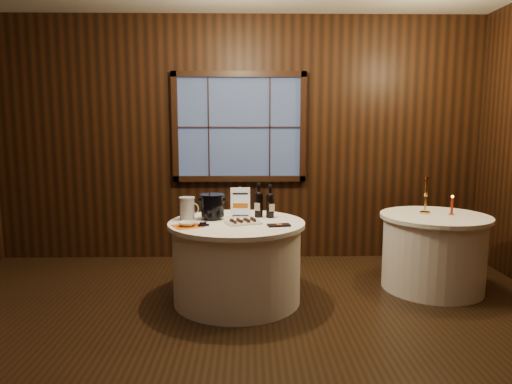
{
  "coord_description": "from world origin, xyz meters",
  "views": [
    {
      "loc": [
        0.11,
        -3.2,
        1.64
      ],
      "look_at": [
        0.18,
        0.9,
        1.06
      ],
      "focal_mm": 32.0,
      "sensor_mm": 36.0,
      "label": 1
    }
  ],
  "objects_px": {
    "sign_stand": "(240,207)",
    "cracker_bowl": "(187,224)",
    "grape_bunch": "(203,224)",
    "port_bottle_left": "(259,202)",
    "brass_candlestick": "(426,200)",
    "ice_bucket": "(213,206)",
    "port_bottle_right": "(270,203)",
    "chocolate_plate": "(243,222)",
    "glass_pitcher": "(187,208)",
    "chocolate_box": "(279,225)",
    "main_table": "(237,261)",
    "side_table": "(433,252)",
    "red_candle": "(452,207)"
  },
  "relations": [
    {
      "from": "sign_stand",
      "to": "cracker_bowl",
      "type": "xyz_separation_m",
      "value": [
        -0.47,
        -0.42,
        -0.08
      ]
    },
    {
      "from": "cracker_bowl",
      "to": "grape_bunch",
      "type": "bearing_deg",
      "value": -3.73
    },
    {
      "from": "sign_stand",
      "to": "port_bottle_left",
      "type": "bearing_deg",
      "value": 0.09
    },
    {
      "from": "sign_stand",
      "to": "brass_candlestick",
      "type": "distance_m",
      "value": 1.9
    },
    {
      "from": "ice_bucket",
      "to": "cracker_bowl",
      "type": "xyz_separation_m",
      "value": [
        -0.2,
        -0.32,
        -0.11
      ]
    },
    {
      "from": "port_bottle_right",
      "to": "chocolate_plate",
      "type": "bearing_deg",
      "value": -156.97
    },
    {
      "from": "port_bottle_right",
      "to": "brass_candlestick",
      "type": "height_order",
      "value": "brass_candlestick"
    },
    {
      "from": "port_bottle_right",
      "to": "glass_pitcher",
      "type": "height_order",
      "value": "port_bottle_right"
    },
    {
      "from": "ice_bucket",
      "to": "grape_bunch",
      "type": "height_order",
      "value": "ice_bucket"
    },
    {
      "from": "port_bottle_right",
      "to": "chocolate_box",
      "type": "height_order",
      "value": "port_bottle_right"
    },
    {
      "from": "port_bottle_left",
      "to": "sign_stand",
      "type": "bearing_deg",
      "value": -154.97
    },
    {
      "from": "port_bottle_left",
      "to": "grape_bunch",
      "type": "bearing_deg",
      "value": -115.44
    },
    {
      "from": "brass_candlestick",
      "to": "main_table",
      "type": "bearing_deg",
      "value": -168.91
    },
    {
      "from": "main_table",
      "to": "port_bottle_left",
      "type": "relative_size",
      "value": 3.79
    },
    {
      "from": "chocolate_plate",
      "to": "glass_pitcher",
      "type": "xyz_separation_m",
      "value": [
        -0.54,
        0.2,
        0.09
      ]
    },
    {
      "from": "side_table",
      "to": "chocolate_plate",
      "type": "distance_m",
      "value": 2.02
    },
    {
      "from": "ice_bucket",
      "to": "glass_pitcher",
      "type": "bearing_deg",
      "value": -175.98
    },
    {
      "from": "side_table",
      "to": "ice_bucket",
      "type": "distance_m",
      "value": 2.3
    },
    {
      "from": "port_bottle_left",
      "to": "chocolate_plate",
      "type": "bearing_deg",
      "value": -91.67
    },
    {
      "from": "main_table",
      "to": "port_bottle_right",
      "type": "bearing_deg",
      "value": 29.93
    },
    {
      "from": "port_bottle_left",
      "to": "glass_pitcher",
      "type": "distance_m",
      "value": 0.7
    },
    {
      "from": "sign_stand",
      "to": "grape_bunch",
      "type": "bearing_deg",
      "value": -128.0
    },
    {
      "from": "chocolate_plate",
      "to": "brass_candlestick",
      "type": "height_order",
      "value": "brass_candlestick"
    },
    {
      "from": "port_bottle_left",
      "to": "grape_bunch",
      "type": "distance_m",
      "value": 0.68
    },
    {
      "from": "port_bottle_left",
      "to": "port_bottle_right",
      "type": "height_order",
      "value": "port_bottle_left"
    },
    {
      "from": "port_bottle_left",
      "to": "ice_bucket",
      "type": "height_order",
      "value": "port_bottle_left"
    },
    {
      "from": "port_bottle_left",
      "to": "ice_bucket",
      "type": "relative_size",
      "value": 1.39
    },
    {
      "from": "sign_stand",
      "to": "red_candle",
      "type": "xyz_separation_m",
      "value": [
        2.12,
        0.06,
        -0.02
      ]
    },
    {
      "from": "red_candle",
      "to": "chocolate_plate",
      "type": "bearing_deg",
      "value": -169.93
    },
    {
      "from": "port_bottle_right",
      "to": "glass_pitcher",
      "type": "xyz_separation_m",
      "value": [
        -0.8,
        -0.08,
        -0.03
      ]
    },
    {
      "from": "main_table",
      "to": "ice_bucket",
      "type": "distance_m",
      "value": 0.57
    },
    {
      "from": "glass_pitcher",
      "to": "red_candle",
      "type": "distance_m",
      "value": 2.64
    },
    {
      "from": "glass_pitcher",
      "to": "brass_candlestick",
      "type": "relative_size",
      "value": 0.57
    },
    {
      "from": "grape_bunch",
      "to": "red_candle",
      "type": "xyz_separation_m",
      "value": [
        2.45,
        0.49,
        0.06
      ]
    },
    {
      "from": "port_bottle_left",
      "to": "grape_bunch",
      "type": "xyz_separation_m",
      "value": [
        -0.51,
        -0.43,
        -0.13
      ]
    },
    {
      "from": "main_table",
      "to": "grape_bunch",
      "type": "xyz_separation_m",
      "value": [
        -0.29,
        -0.21,
        0.4
      ]
    },
    {
      "from": "chocolate_plate",
      "to": "ice_bucket",
      "type": "bearing_deg",
      "value": 144.33
    },
    {
      "from": "side_table",
      "to": "glass_pitcher",
      "type": "xyz_separation_m",
      "value": [
        -2.47,
        -0.2,
        0.49
      ]
    },
    {
      "from": "chocolate_box",
      "to": "grape_bunch",
      "type": "height_order",
      "value": "grape_bunch"
    },
    {
      "from": "brass_candlestick",
      "to": "ice_bucket",
      "type": "bearing_deg",
      "value": -173.21
    },
    {
      "from": "side_table",
      "to": "chocolate_box",
      "type": "distance_m",
      "value": 1.74
    },
    {
      "from": "chocolate_plate",
      "to": "glass_pitcher",
      "type": "relative_size",
      "value": 1.65
    },
    {
      "from": "port_bottle_left",
      "to": "glass_pitcher",
      "type": "bearing_deg",
      "value": -146.28
    },
    {
      "from": "side_table",
      "to": "brass_candlestick",
      "type": "relative_size",
      "value": 2.83
    },
    {
      "from": "main_table",
      "to": "red_candle",
      "type": "distance_m",
      "value": 2.22
    },
    {
      "from": "red_candle",
      "to": "cracker_bowl",
      "type": "bearing_deg",
      "value": -169.45
    },
    {
      "from": "glass_pitcher",
      "to": "cracker_bowl",
      "type": "height_order",
      "value": "glass_pitcher"
    },
    {
      "from": "port_bottle_left",
      "to": "cracker_bowl",
      "type": "relative_size",
      "value": 2.22
    },
    {
      "from": "red_candle",
      "to": "side_table",
      "type": "bearing_deg",
      "value": 172.93
    },
    {
      "from": "sign_stand",
      "to": "port_bottle_right",
      "type": "height_order",
      "value": "port_bottle_right"
    }
  ]
}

